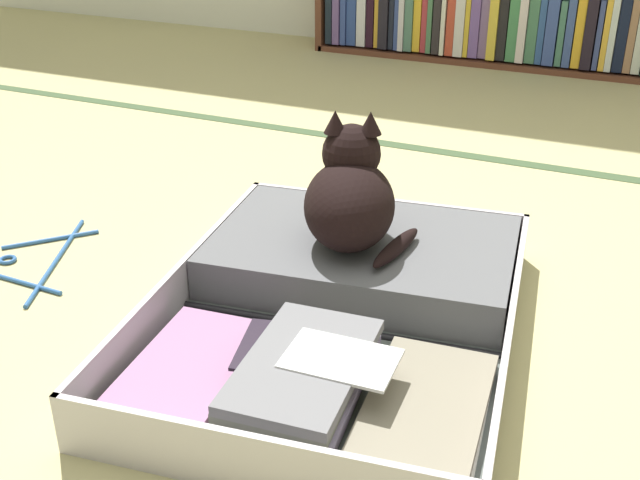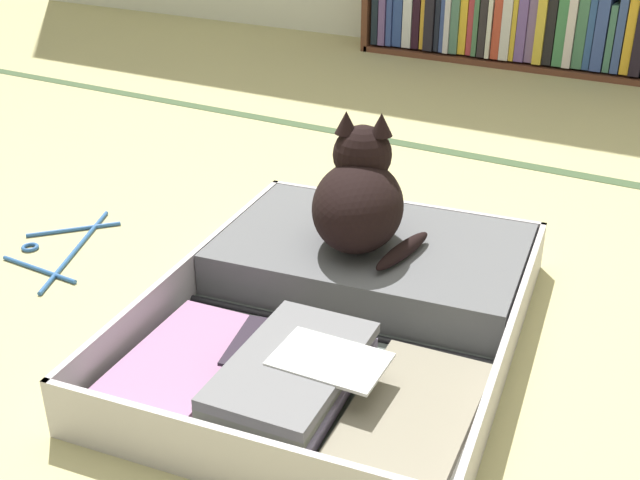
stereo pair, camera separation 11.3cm
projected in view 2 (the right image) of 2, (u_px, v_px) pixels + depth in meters
name	position (u px, v px, depth m)	size (l,w,h in m)	color
ground_plane	(319.00, 339.00, 1.54)	(10.00, 10.00, 0.00)	tan
tatami_border	(494.00, 160.00, 2.40)	(4.80, 0.05, 0.00)	#3B5031
open_suitcase	(349.00, 300.00, 1.58)	(0.77, 0.96, 0.11)	#B9B2B3
black_cat	(360.00, 198.00, 1.62)	(0.27, 0.31, 0.27)	black
clothes_hanger	(61.00, 249.00, 1.87)	(0.27, 0.38, 0.01)	#2B5995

